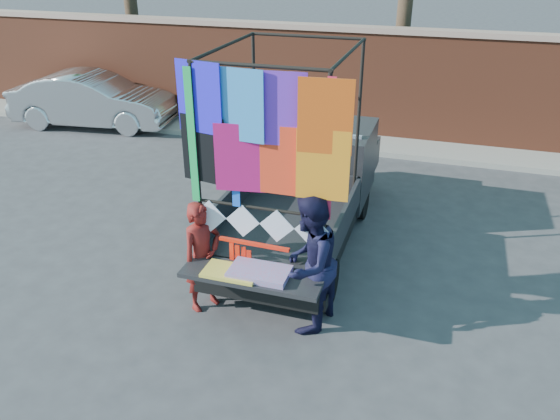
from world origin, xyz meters
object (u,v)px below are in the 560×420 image
(pickup_truck, at_px, (311,182))
(woman, at_px, (203,257))
(sedan, at_px, (93,100))
(man, at_px, (309,264))

(pickup_truck, height_order, woman, pickup_truck)
(pickup_truck, xyz_separation_m, sedan, (-6.73, 3.70, -0.13))
(pickup_truck, height_order, man, pickup_truck)
(woman, relative_size, man, 0.83)
(pickup_truck, xyz_separation_m, woman, (-0.76, -2.59, -0.06))
(pickup_truck, distance_m, sedan, 7.68)
(woman, bearing_deg, sedan, 74.18)
(pickup_truck, xyz_separation_m, man, (0.64, -2.58, 0.09))
(pickup_truck, height_order, sedan, pickup_truck)
(pickup_truck, distance_m, man, 2.66)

